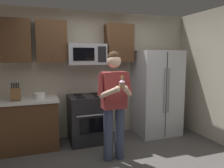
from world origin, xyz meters
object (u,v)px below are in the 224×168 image
object	(u,v)px
refrigerator	(157,93)
cupcake	(122,84)
microwave	(86,54)
knife_block	(16,94)
oven_range	(89,118)
person	(114,100)
bowl_large_white	(40,95)

from	to	relation	value
refrigerator	cupcake	size ratio (longest dim) A/B	10.35
refrigerator	microwave	bearing A→B (deg)	173.97
knife_block	cupcake	distance (m)	1.94
microwave	knife_block	bearing A→B (deg)	-173.43
cupcake	oven_range	bearing A→B (deg)	100.16
microwave	person	world-z (taller)	microwave
bowl_large_white	oven_range	bearing A→B (deg)	-3.85
microwave	bowl_large_white	distance (m)	1.17
bowl_large_white	person	xyz separation A→B (m)	(1.11, -0.95, 0.03)
oven_range	bowl_large_white	distance (m)	1.03
refrigerator	bowl_large_white	world-z (taller)	refrigerator
knife_block	bowl_large_white	size ratio (longest dim) A/B	1.56
bowl_large_white	cupcake	distance (m)	1.73
bowl_large_white	person	size ratio (longest dim) A/B	0.12
oven_range	knife_block	distance (m)	1.41
refrigerator	bowl_large_white	distance (m)	2.40
bowl_large_white	cupcake	xyz separation A→B (m)	(1.11, -1.28, 0.32)
oven_range	microwave	distance (m)	1.26
microwave	refrigerator	size ratio (longest dim) A/B	0.41
oven_range	cupcake	world-z (taller)	cupcake
knife_block	refrigerator	bearing A→B (deg)	-0.20
bowl_large_white	knife_block	bearing A→B (deg)	-167.25
knife_block	person	size ratio (longest dim) A/B	0.18
cupcake	refrigerator	bearing A→B (deg)	42.62
oven_range	bowl_large_white	size ratio (longest dim) A/B	4.54
microwave	cupcake	bearing A→B (deg)	-80.74
oven_range	person	distance (m)	1.06
refrigerator	oven_range	bearing A→B (deg)	178.50
oven_range	bowl_large_white	world-z (taller)	bowl_large_white
person	bowl_large_white	bearing A→B (deg)	139.54
person	refrigerator	bearing A→B (deg)	33.57
microwave	cupcake	distance (m)	1.42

